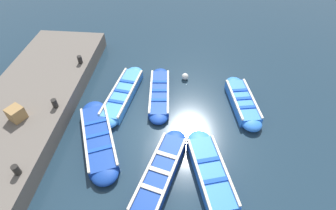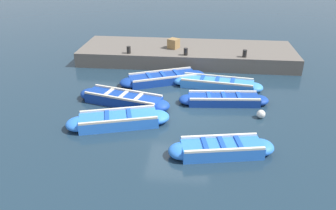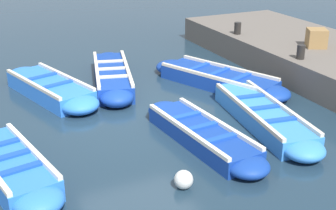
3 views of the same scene
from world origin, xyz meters
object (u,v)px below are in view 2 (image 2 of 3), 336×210
(boat_near_quay, at_px, (221,149))
(boat_bow_out, at_px, (217,84))
(boat_end_of_row, at_px, (123,99))
(buoy_yellow_far, at_px, (261,114))
(buoy_orange_near, at_px, (193,78))
(bollard_mid_south, at_px, (129,50))
(bollard_north, at_px, (245,53))
(boat_drifting, at_px, (119,120))
(boat_stern_in, at_px, (224,100))
(wooden_crate, at_px, (174,43))
(boat_outer_right, at_px, (163,78))
(bollard_mid_north, at_px, (186,52))

(boat_near_quay, distance_m, boat_bow_out, 4.99)
(boat_near_quay, bearing_deg, boat_bow_out, -0.21)
(boat_end_of_row, distance_m, buoy_yellow_far, 5.18)
(buoy_orange_near, relative_size, buoy_yellow_far, 0.92)
(boat_near_quay, relative_size, bollard_mid_south, 9.31)
(boat_end_of_row, relative_size, boat_bow_out, 0.98)
(bollard_north, bearing_deg, boat_end_of_row, 129.73)
(boat_drifting, bearing_deg, bollard_north, -39.70)
(boat_end_of_row, height_order, boat_stern_in, boat_end_of_row)
(bollard_mid_south, bearing_deg, boat_end_of_row, -171.15)
(bollard_north, relative_size, bollard_mid_south, 1.00)
(boat_bow_out, bearing_deg, boat_stern_in, -172.35)
(wooden_crate, relative_size, buoy_yellow_far, 1.60)
(bollard_mid_south, distance_m, buoy_orange_near, 3.68)
(bollard_north, xyz_separation_m, wooden_crate, (1.09, 3.50, 0.07))
(boat_near_quay, bearing_deg, boat_outer_right, 23.86)
(boat_drifting, height_order, boat_outer_right, boat_drifting)
(boat_outer_right, xyz_separation_m, bollard_north, (1.78, -3.71, 0.72))
(boat_stern_in, xyz_separation_m, bollard_north, (3.69, -1.11, 0.73))
(buoy_orange_near, bearing_deg, bollard_north, -57.03)
(boat_near_quay, bearing_deg, bollard_north, -10.63)
(boat_outer_right, bearing_deg, boat_end_of_row, 151.63)
(boat_end_of_row, height_order, wooden_crate, wooden_crate)
(boat_near_quay, xyz_separation_m, buoy_yellow_far, (2.41, -1.51, -0.04))
(wooden_crate, bearing_deg, bollard_north, -107.34)
(boat_stern_in, distance_m, bollard_mid_south, 5.87)
(boat_end_of_row, relative_size, buoy_orange_near, 13.77)
(boat_drifting, xyz_separation_m, buoy_orange_near, (4.23, -2.42, -0.05))
(boat_end_of_row, distance_m, bollard_mid_south, 4.25)
(boat_near_quay, xyz_separation_m, boat_stern_in, (3.45, -0.23, -0.03))
(boat_bow_out, bearing_deg, bollard_mid_south, 63.57)
(wooden_crate, bearing_deg, bollard_mid_north, -147.75)
(boat_stern_in, relative_size, bollard_mid_south, 10.11)
(boat_outer_right, distance_m, buoy_orange_near, 1.36)
(boat_stern_in, bearing_deg, bollard_mid_south, 50.77)
(boat_end_of_row, xyz_separation_m, boat_stern_in, (0.46, -3.87, -0.04))
(boat_end_of_row, relative_size, bollard_mid_north, 11.04)
(bollard_mid_south, bearing_deg, bollard_north, -90.00)
(bollard_north, relative_size, wooden_crate, 0.71)
(boat_stern_in, relative_size, buoy_yellow_far, 11.53)
(boat_bow_out, bearing_deg, bollard_mid_north, 34.90)
(boat_drifting, distance_m, bollard_mid_north, 6.13)
(boat_drifting, relative_size, buoy_yellow_far, 11.84)
(boat_bow_out, bearing_deg, boat_drifting, 136.28)
(bollard_mid_south, xyz_separation_m, buoy_yellow_far, (-4.72, -5.79, -0.75))
(boat_near_quay, xyz_separation_m, buoy_orange_near, (5.60, 1.03, -0.05))
(boat_drifting, distance_m, bollard_mid_south, 5.87)
(boat_near_quay, distance_m, boat_drifting, 3.71)
(bollard_mid_south, xyz_separation_m, buoy_orange_near, (-1.53, -3.26, -0.76))
(boat_stern_in, relative_size, buoy_orange_near, 12.60)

